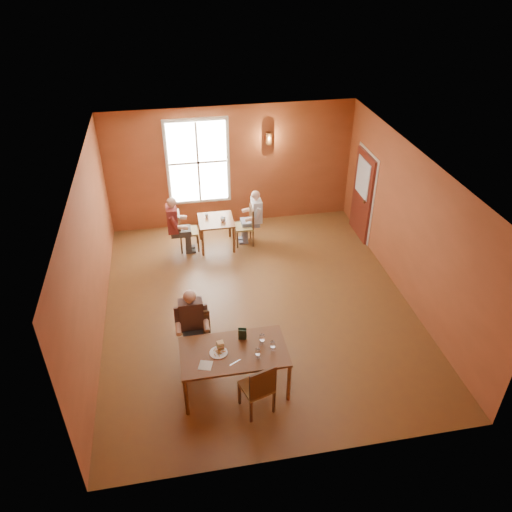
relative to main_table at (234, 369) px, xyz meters
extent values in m
cube|color=brown|center=(0.77, 2.02, -0.40)|extent=(6.00, 7.00, 0.01)
cube|color=brown|center=(0.77, 5.52, 1.10)|extent=(6.00, 0.04, 3.00)
cube|color=brown|center=(0.77, -1.48, 1.10)|extent=(6.00, 0.04, 3.00)
cube|color=brown|center=(-2.23, 2.02, 1.10)|extent=(0.04, 7.00, 3.00)
cube|color=brown|center=(3.77, 2.02, 1.10)|extent=(0.04, 7.00, 3.00)
cube|color=white|center=(0.77, 2.02, 2.60)|extent=(6.00, 7.00, 0.04)
cube|color=white|center=(-0.03, 5.47, 1.30)|extent=(1.36, 0.10, 1.96)
cube|color=maroon|center=(3.71, 4.32, 0.65)|extent=(0.12, 1.04, 2.10)
cylinder|color=brown|center=(1.67, 5.42, 1.80)|extent=(0.16, 0.16, 0.28)
cylinder|color=white|center=(-0.24, 0.00, 0.41)|extent=(0.34, 0.34, 0.04)
cube|color=tan|center=(-0.20, 0.08, 0.46)|extent=(0.12, 0.11, 0.13)
cube|color=#1F3323|center=(0.18, 0.24, 0.50)|extent=(0.14, 0.09, 0.22)
cube|color=white|center=(-0.01, -0.25, 0.40)|extent=(0.19, 0.11, 0.00)
cube|color=silver|center=(-0.47, -0.23, 0.40)|extent=(0.25, 0.25, 0.01)
imported|color=white|center=(0.38, 4.29, 0.36)|extent=(0.15, 0.15, 0.10)
imported|color=silver|center=(0.03, 4.54, 0.36)|extent=(0.10, 0.10, 0.09)
camera|label=1|loc=(-0.70, -5.68, 5.96)|focal=35.00mm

